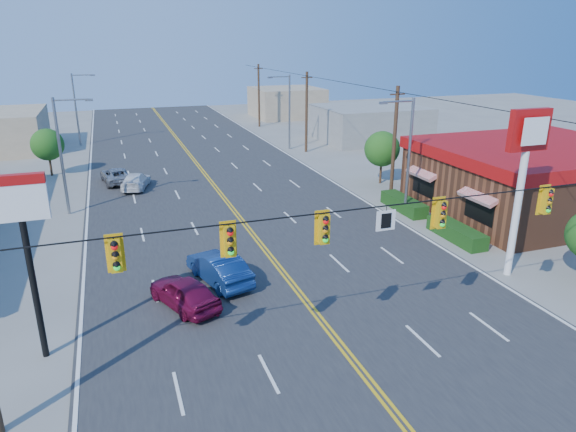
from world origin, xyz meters
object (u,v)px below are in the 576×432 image
object	(u,v)px
pizza_hut_sign	(24,230)
kfc_pylon	(524,160)
kfc	(533,178)
car_magenta	(184,293)
signal_span	(352,240)
car_silver	(116,176)
car_blue	(219,269)
car_white	(136,181)

from	to	relation	value
pizza_hut_sign	kfc_pylon	bearing A→B (deg)	0.00
kfc	pizza_hut_sign	bearing A→B (deg)	-165.48
pizza_hut_sign	car_magenta	size ratio (longest dim) A/B	1.65
signal_span	kfc_pylon	world-z (taller)	signal_span
pizza_hut_sign	car_silver	distance (m)	25.95
signal_span	car_magenta	xyz separation A→B (m)	(-5.23, 6.03, -4.18)
kfc	car_blue	size ratio (longest dim) A/B	3.58
car_white	pizza_hut_sign	bearing A→B (deg)	93.32
pizza_hut_sign	car_white	distance (m)	23.91
car_blue	car_magenta	bearing A→B (deg)	28.98
kfc	car_white	bearing A→B (deg)	150.12
signal_span	car_white	size ratio (longest dim) A/B	5.58
car_magenta	car_silver	size ratio (longest dim) A/B	0.91
car_blue	car_white	distance (m)	19.21
car_magenta	car_blue	bearing A→B (deg)	-158.61
kfc_pylon	car_silver	size ratio (longest dim) A/B	1.87
signal_span	pizza_hut_sign	size ratio (longest dim) A/B	3.55
signal_span	car_silver	bearing A→B (deg)	104.32
kfc	car_magenta	distance (m)	26.00
signal_span	kfc	distance (m)	23.47
pizza_hut_sign	car_blue	distance (m)	9.70
kfc_pylon	pizza_hut_sign	size ratio (longest dim) A/B	1.24
signal_span	pizza_hut_sign	distance (m)	11.60
car_magenta	car_white	world-z (taller)	car_magenta
pizza_hut_sign	kfc	bearing A→B (deg)	14.52
kfc_pylon	car_white	size ratio (longest dim) A/B	1.95
pizza_hut_sign	signal_span	bearing A→B (deg)	-20.19
car_blue	kfc_pylon	bearing A→B (deg)	149.48
signal_span	car_blue	distance (m)	9.54
car_silver	kfc_pylon	bearing A→B (deg)	118.28
car_blue	pizza_hut_sign	bearing A→B (deg)	12.33
signal_span	kfc	size ratio (longest dim) A/B	1.49
car_magenta	kfc_pylon	bearing A→B (deg)	150.29
car_magenta	car_white	distance (m)	20.96
signal_span	car_blue	world-z (taller)	signal_span
signal_span	kfc_pylon	size ratio (longest dim) A/B	2.86
kfc_pylon	pizza_hut_sign	world-z (taller)	kfc_pylon
kfc_pylon	car_white	xyz separation A→B (m)	(-17.15, 22.97, -5.41)
kfc	car_silver	size ratio (longest dim) A/B	3.58
pizza_hut_sign	car_white	size ratio (longest dim) A/B	1.57
kfc_pylon	signal_span	bearing A→B (deg)	-160.22
car_white	kfc	bearing A→B (deg)	165.37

